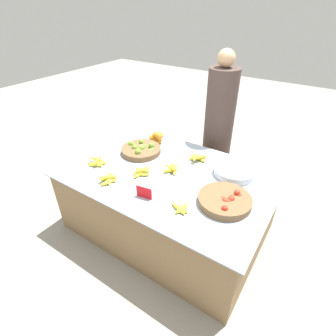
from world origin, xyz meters
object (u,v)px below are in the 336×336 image
lime_bowl (141,150)px  metal_bowl (235,171)px  price_sign (144,193)px  vendor_person (218,131)px  tomato_basket (225,200)px

lime_bowl → metal_bowl: (0.89, 0.15, -0.00)m
lime_bowl → price_sign: bearing=-49.6°
lime_bowl → price_sign: (0.44, -0.52, 0.02)m
lime_bowl → vendor_person: (0.47, 0.72, 0.04)m
tomato_basket → metal_bowl: bearing=101.7°
lime_bowl → tomato_basket: (0.97, -0.25, -0.00)m
metal_bowl → price_sign: 0.81m
tomato_basket → vendor_person: (-0.50, 0.97, 0.04)m
lime_bowl → vendor_person: size_ratio=0.25×
lime_bowl → tomato_basket: 1.00m
tomato_basket → lime_bowl: bearing=165.4°
lime_bowl → price_sign: lime_bowl is taller
lime_bowl → vendor_person: bearing=56.8°
vendor_person → tomato_basket: bearing=-62.8°
lime_bowl → tomato_basket: bearing=-14.6°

